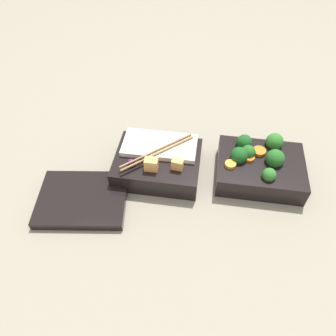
% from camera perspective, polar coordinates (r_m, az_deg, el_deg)
% --- Properties ---
extents(ground_plane, '(3.00, 3.00, 0.00)m').
position_cam_1_polar(ground_plane, '(0.79, 7.21, -1.24)').
color(ground_plane, gray).
extents(bento_tray_vegetable, '(0.20, 0.15, 0.08)m').
position_cam_1_polar(bento_tray_vegetable, '(0.79, 15.65, 0.33)').
color(bento_tray_vegetable, black).
rests_on(bento_tray_vegetable, ground_plane).
extents(bento_tray_rice, '(0.20, 0.15, 0.08)m').
position_cam_1_polar(bento_tray_rice, '(0.77, -1.77, 1.02)').
color(bento_tray_rice, black).
rests_on(bento_tray_rice, ground_plane).
extents(bento_lid, '(0.21, 0.17, 0.02)m').
position_cam_1_polar(bento_lid, '(0.76, -14.66, -5.26)').
color(bento_lid, black).
rests_on(bento_lid, ground_plane).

